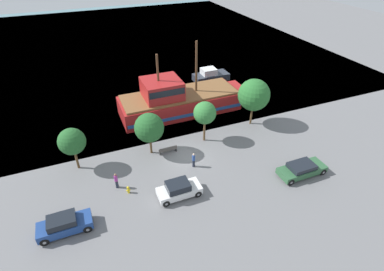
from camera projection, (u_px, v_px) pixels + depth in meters
ground_plane at (187, 157)px, 32.41m from camera, size 160.00×160.00×0.00m
water_surface at (114, 42)px, 66.06m from camera, size 80.00×80.00×0.00m
pirate_ship at (178, 100)px, 39.70m from camera, size 17.07×5.71×9.26m
moored_boat_dockside at (210, 76)px, 48.85m from camera, size 5.72×2.60×2.03m
parked_car_curb_front at (179, 189)px, 27.26m from camera, size 4.01×1.83×1.56m
parked_car_curb_mid at (64, 225)px, 23.96m from camera, size 4.22×1.77×1.59m
parked_car_curb_rear at (302, 169)px, 29.71m from camera, size 4.88×1.98×1.34m
fire_hydrant at (128, 189)px, 27.75m from camera, size 0.42×0.25×0.76m
bench_promenade_east at (168, 150)px, 32.77m from camera, size 1.99×0.45×0.85m
pedestrian_walking_near at (116, 181)px, 28.09m from camera, size 0.32×0.32×1.69m
pedestrian_walking_far at (194, 160)px, 30.65m from camera, size 0.32×0.32×1.67m
tree_row_east at (72, 142)px, 29.11m from camera, size 2.67×2.67×4.65m
tree_row_mideast at (149, 128)px, 31.25m from camera, size 3.13×3.13×4.83m
tree_row_midwest at (205, 113)px, 33.02m from camera, size 2.55×2.55×4.94m
tree_row_west at (254, 95)px, 35.86m from camera, size 3.86×3.86×5.95m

